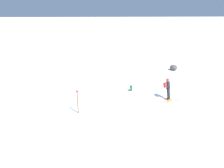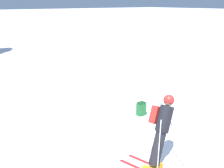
{
  "view_description": "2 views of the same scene",
  "coord_description": "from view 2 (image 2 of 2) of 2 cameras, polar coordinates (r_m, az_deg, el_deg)",
  "views": [
    {
      "loc": [
        -16.77,
        5.67,
        7.55
      ],
      "look_at": [
        0.05,
        4.83,
        1.51
      ],
      "focal_mm": 35.0,
      "sensor_mm": 36.0,
      "label": 1
    },
    {
      "loc": [
        -5.12,
        -4.75,
        4.0
      ],
      "look_at": [
        0.69,
        2.59,
        1.51
      ],
      "focal_mm": 50.0,
      "sensor_mm": 36.0,
      "label": 2
    }
  ],
  "objects": [
    {
      "name": "spare_backpack",
      "position": [
        11.31,
        5.37,
        -4.54
      ],
      "size": [
        0.31,
        0.23,
        0.5
      ],
      "rotation": [
        0.0,
        0.0,
        3.11
      ],
      "color": "#236633",
      "rests_on": "ground"
    },
    {
      "name": "skier",
      "position": [
        7.82,
        9.03,
        -7.77
      ],
      "size": [
        1.34,
        1.82,
        1.84
      ],
      "rotation": [
        0.0,
        0.0,
        0.15
      ],
      "color": "red",
      "rests_on": "ground"
    },
    {
      "name": "ground_plane",
      "position": [
        8.05,
        7.89,
        -15.05
      ],
      "size": [
        300.0,
        300.0,
        0.0
      ],
      "primitive_type": "plane",
      "color": "white"
    }
  ]
}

